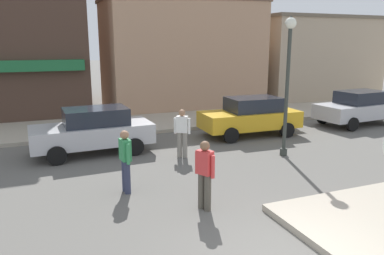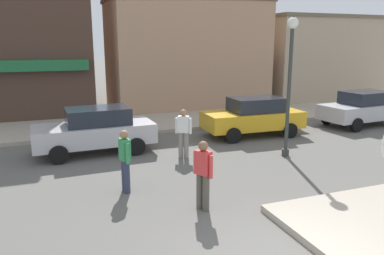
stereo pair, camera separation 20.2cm
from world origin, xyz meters
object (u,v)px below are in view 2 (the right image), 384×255
parked_car_second (253,116)px  pedestrian_crossing_near (125,159)px  parked_car_nearest (95,130)px  lamp_post (290,67)px  parked_car_third (363,108)px  pedestrian_kerb_side (203,173)px  pedestrian_crossing_far (183,132)px

parked_car_second → pedestrian_crossing_near: bearing=-145.6°
parked_car_second → parked_car_nearest: bearing=-177.8°
lamp_post → parked_car_second: (0.40, 2.89, -2.15)m
lamp_post → parked_car_third: (6.05, 2.83, -2.15)m
parked_car_third → pedestrian_kerb_side: (-10.22, -5.70, 0.06)m
lamp_post → parked_car_second: size_ratio=1.12×
parked_car_nearest → pedestrian_crossing_near: 3.87m
parked_car_third → pedestrian_crossing_near: size_ratio=2.56×
parked_car_nearest → parked_car_third: (11.95, 0.19, 0.00)m
parked_car_nearest → pedestrian_kerb_side: (1.73, -5.51, 0.06)m
parked_car_second → parked_car_third: size_ratio=0.98×
lamp_post → parked_car_third: lamp_post is taller
parked_car_third → pedestrian_crossing_near: 12.33m
parked_car_second → pedestrian_kerb_side: 7.34m
parked_car_third → pedestrian_kerb_side: size_ratio=2.56×
parked_car_nearest → pedestrian_crossing_near: size_ratio=2.52×
parked_car_third → pedestrian_crossing_far: (-9.31, -1.78, 0.06)m
pedestrian_crossing_near → pedestrian_crossing_far: same height
lamp_post → parked_car_nearest: size_ratio=1.12×
pedestrian_crossing_far → pedestrian_crossing_near: bearing=-136.0°
pedestrian_crossing_near → parked_car_third: bearing=19.1°
parked_car_nearest → pedestrian_crossing_far: bearing=-31.1°
lamp_post → parked_car_nearest: 6.81m
parked_car_second → parked_car_third: bearing=-0.6°
lamp_post → pedestrian_kerb_side: bearing=-145.5°
parked_car_nearest → lamp_post: bearing=-24.2°
parked_car_nearest → pedestrian_crossing_near: (0.30, -3.85, 0.06)m
parked_car_nearest → pedestrian_crossing_near: bearing=-85.6°
pedestrian_crossing_near → pedestrian_kerb_side: 2.19m
pedestrian_crossing_near → pedestrian_kerb_side: same height
pedestrian_crossing_far → parked_car_nearest: bearing=148.9°
pedestrian_crossing_far → pedestrian_kerb_side: bearing=-103.1°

